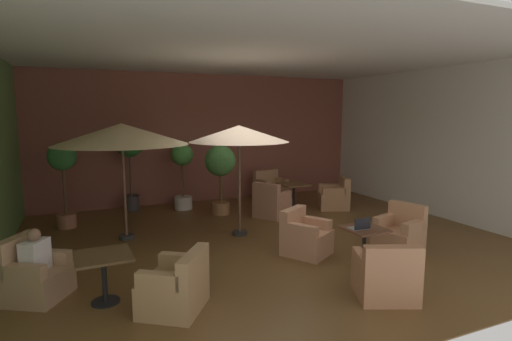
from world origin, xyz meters
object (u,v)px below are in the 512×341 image
object	(u,v)px
armchair_front_left_south	(386,277)
armchair_front_right_north	(176,288)
cafe_table_front_right	(104,265)
armchair_mid_center_north	(271,204)
patron_blue_shirt	(35,253)
cafe_table_front_left	(364,238)
potted_tree_mid_right	(63,170)
potted_tree_right_corner	(220,166)
iced_drink_cup	(365,224)
patio_umbrella_tall_red	(239,134)
armchair_mid_center_south	(270,190)
open_laptop	(360,226)
cafe_table_mid_center	(294,189)
armchair_front_left_north	(400,235)
armchair_mid_center_east	(335,197)
potted_tree_mid_left	(182,168)
armchair_front_right_east	(34,277)
armchair_front_left_east	(305,237)
potted_tree_left_corner	(130,152)
patio_umbrella_center_beige	(122,134)

from	to	relation	value
armchair_front_left_south	armchair_front_right_north	bearing A→B (deg)	163.12
armchair_front_left_south	cafe_table_front_right	world-z (taller)	armchair_front_left_south
armchair_mid_center_north	patron_blue_shirt	xyz separation A→B (m)	(-4.92, -2.67, 0.34)
cafe_table_front_left	potted_tree_mid_right	distance (m)	6.63
cafe_table_front_right	potted_tree_right_corner	world-z (taller)	potted_tree_right_corner
iced_drink_cup	patron_blue_shirt	bearing A→B (deg)	169.98
cafe_table_front_right	patio_umbrella_tall_red	distance (m)	3.89
armchair_mid_center_south	open_laptop	world-z (taller)	armchair_mid_center_south
potted_tree_right_corner	cafe_table_mid_center	bearing A→B (deg)	-6.66
cafe_table_front_left	armchair_front_left_north	world-z (taller)	armchair_front_left_north
armchair_mid_center_south	armchair_mid_center_east	bearing A→B (deg)	-51.97
armchair_mid_center_south	potted_tree_mid_left	world-z (taller)	potted_tree_mid_left
armchair_mid_center_north	potted_tree_mid_left	world-z (taller)	potted_tree_mid_left
armchair_front_left_north	armchair_front_right_east	world-z (taller)	armchair_front_left_north
armchair_front_right_east	potted_tree_mid_left	xyz separation A→B (m)	(3.14, 4.39, 0.81)
cafe_table_mid_center	armchair_mid_center_north	world-z (taller)	armchair_mid_center_north
armchair_front_left_south	iced_drink_cup	xyz separation A→B (m)	(0.46, 1.06, 0.44)
armchair_front_right_north	patron_blue_shirt	size ratio (longest dim) A/B	1.79
cafe_table_front_left	armchair_front_right_north	world-z (taller)	armchair_front_right_north
potted_tree_mid_left	armchair_front_left_east	bearing A→B (deg)	-73.94
potted_tree_right_corner	armchair_mid_center_east	bearing A→B (deg)	-12.45
armchair_front_left_east	potted_tree_mid_left	world-z (taller)	potted_tree_mid_left
patio_umbrella_tall_red	armchair_mid_center_north	bearing A→B (deg)	39.45
patio_umbrella_tall_red	potted_tree_mid_right	xyz separation A→B (m)	(-3.43, 2.07, -0.83)
armchair_front_right_east	potted_tree_left_corner	xyz separation A→B (m)	(1.84, 4.77, 1.26)
patio_umbrella_tall_red	open_laptop	size ratio (longest dim) A/B	7.31
potted_tree_left_corner	potted_tree_mid_left	bearing A→B (deg)	-16.46
open_laptop	potted_tree_right_corner	bearing A→B (deg)	102.33
cafe_table_front_right	armchair_front_right_north	size ratio (longest dim) A/B	0.70
iced_drink_cup	armchair_front_left_south	bearing A→B (deg)	-113.51
iced_drink_cup	open_laptop	xyz separation A→B (m)	(-0.13, -0.05, -0.00)
cafe_table_front_right	iced_drink_cup	distance (m)	4.11
cafe_table_front_left	armchair_front_left_south	xyz separation A→B (m)	(-0.45, -1.03, -0.21)
armchair_front_right_north	open_laptop	size ratio (longest dim) A/B	3.42
armchair_mid_center_south	potted_tree_mid_right	size ratio (longest dim) A/B	0.47
patio_umbrella_center_beige	potted_tree_left_corner	bearing A→B (deg)	81.20
open_laptop	patio_umbrella_center_beige	bearing A→B (deg)	136.45
armchair_front_left_south	armchair_mid_center_north	distance (m)	4.62
armchair_front_left_north	armchair_front_left_south	world-z (taller)	armchair_front_left_north
armchair_front_right_north	patio_umbrella_tall_red	world-z (taller)	patio_umbrella_tall_red
armchair_front_left_east	potted_tree_mid_right	xyz separation A→B (m)	(-4.11, 3.66, 1.01)
armchair_front_right_north	potted_tree_mid_left	distance (m)	5.74
patio_umbrella_center_beige	open_laptop	world-z (taller)	patio_umbrella_center_beige
armchair_front_left_south	armchair_mid_center_east	xyz separation A→B (m)	(2.42, 4.75, 0.01)
armchair_front_left_south	armchair_mid_center_north	bearing A→B (deg)	84.59
armchair_mid_center_north	armchair_front_left_east	bearing A→B (deg)	-102.28
cafe_table_front_right	patio_umbrella_center_beige	world-z (taller)	patio_umbrella_center_beige
armchair_front_left_east	patio_umbrella_tall_red	distance (m)	2.52
armchair_front_left_east	patio_umbrella_center_beige	world-z (taller)	patio_umbrella_center_beige
armchair_front_left_south	potted_tree_left_corner	world-z (taller)	potted_tree_left_corner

